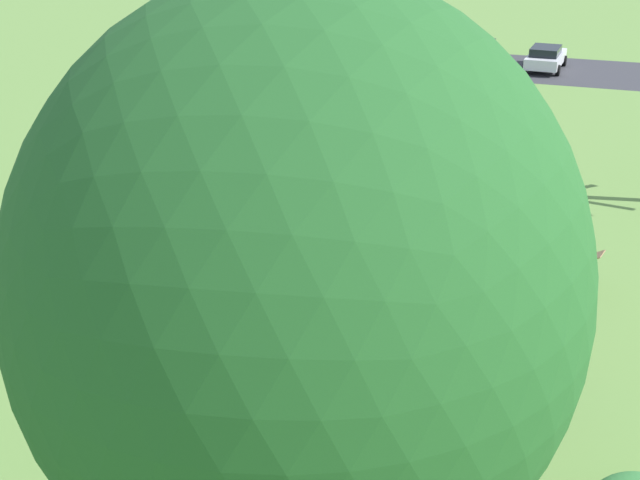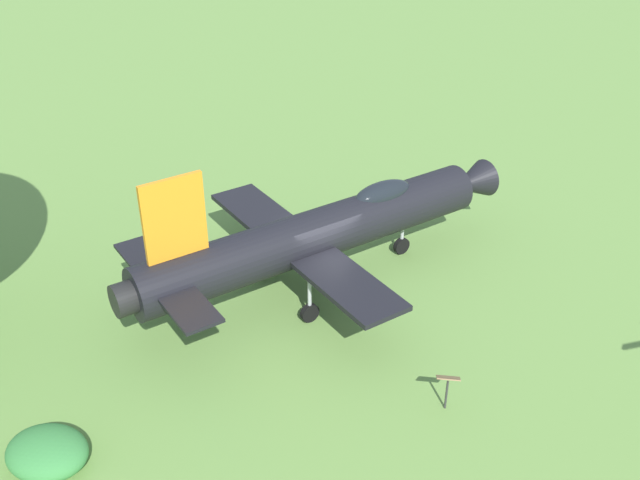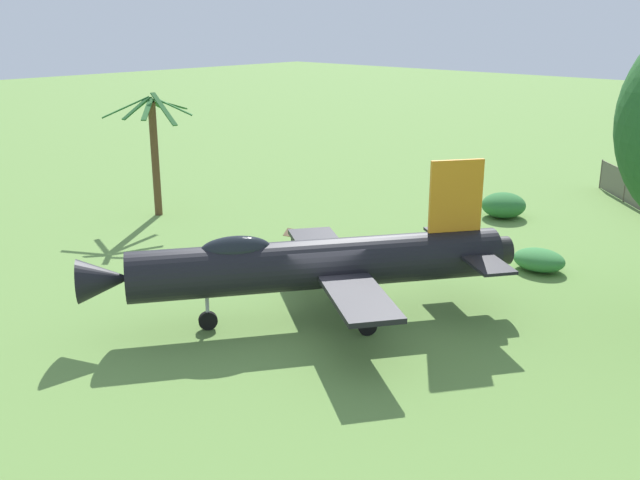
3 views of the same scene
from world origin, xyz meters
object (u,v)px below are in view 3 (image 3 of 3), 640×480
at_px(palm_tree, 154,147).
at_px(shrub_near_fence, 504,205).
at_px(display_jet, 308,264).
at_px(info_plaque, 292,237).
at_px(shrub_by_tree, 539,260).

height_order(palm_tree, shrub_near_fence, palm_tree).
xyz_separation_m(display_jet, info_plaque, (-5.05, 4.28, -1.11)).
bearing_deg(shrub_near_fence, display_jet, -83.58).
bearing_deg(shrub_by_tree, info_plaque, -146.88).
bearing_deg(palm_tree, display_jet, -16.78).
distance_m(palm_tree, shrub_by_tree, 18.78).
xyz_separation_m(display_jet, shrub_by_tree, (3.20, 9.66, -1.54)).
height_order(display_jet, shrub_near_fence, display_jet).
bearing_deg(display_jet, palm_tree, -72.40).
height_order(shrub_near_fence, shrub_by_tree, shrub_near_fence).
distance_m(shrub_near_fence, shrub_by_tree, 7.86).
bearing_deg(display_jet, shrub_near_fence, -139.19).
distance_m(palm_tree, info_plaque, 9.86).
distance_m(palm_tree, shrub_near_fence, 17.33).
distance_m(shrub_by_tree, info_plaque, 9.86).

